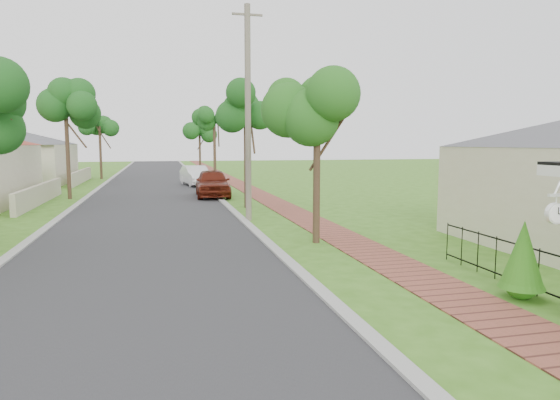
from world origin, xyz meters
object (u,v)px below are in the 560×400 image
object	(u,v)px
parked_car_white	(196,176)
utility_pole	(248,113)
near_tree	(317,116)
parked_car_red	(213,183)
station_clock	(556,212)

from	to	relation	value
parked_car_white	utility_pole	size ratio (longest dim) A/B	0.52
near_tree	utility_pole	world-z (taller)	utility_pole
parked_car_red	parked_car_white	xyz separation A→B (m)	(-0.40, 7.93, -0.08)
near_tree	parked_car_white	bearing A→B (deg)	95.60
station_clock	parked_car_white	bearing A→B (deg)	97.78
parked_car_white	utility_pole	xyz separation A→B (m)	(0.90, -17.13, 3.58)
parked_car_red	near_tree	xyz separation A→B (m)	(1.77, -14.20, 3.16)
parked_car_white	parked_car_red	bearing A→B (deg)	-96.64
near_tree	station_clock	bearing A→B (deg)	-76.01
parked_car_white	near_tree	distance (m)	22.47
station_clock	utility_pole	bearing A→B (deg)	104.10
parked_car_red	parked_car_white	size ratio (longest dim) A/B	1.07
parked_car_red	near_tree	size ratio (longest dim) A/B	0.94
utility_pole	station_clock	bearing A→B (deg)	-75.90
parked_car_white	near_tree	size ratio (longest dim) A/B	0.88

